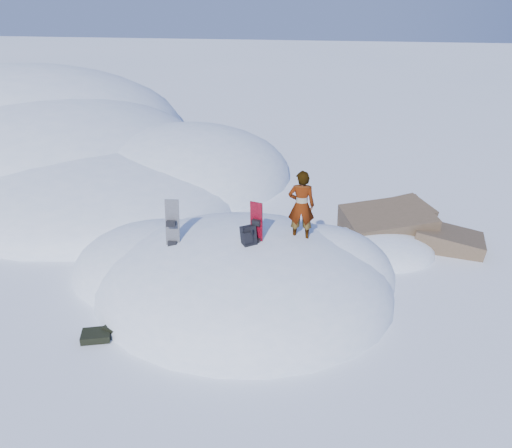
# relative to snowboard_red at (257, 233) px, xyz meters

# --- Properties ---
(ground) EXTENTS (120.00, 120.00, 0.00)m
(ground) POSITION_rel_snowboard_red_xyz_m (-0.36, 0.27, -1.65)
(ground) COLOR white
(ground) RESTS_ON ground
(snow_mound) EXTENTS (8.00, 6.00, 3.00)m
(snow_mound) POSITION_rel_snowboard_red_xyz_m (-0.53, 0.51, -1.65)
(snow_mound) COLOR white
(snow_mound) RESTS_ON ground
(snow_ridge) EXTENTS (21.50, 18.50, 6.40)m
(snow_ridge) POSITION_rel_snowboard_red_xyz_m (-10.79, 10.12, -1.65)
(snow_ridge) COLOR white
(snow_ridge) RESTS_ON ground
(rock_outcrop) EXTENTS (4.68, 4.41, 1.68)m
(rock_outcrop) POSITION_rel_snowboard_red_xyz_m (3.36, 3.28, -1.64)
(rock_outcrop) COLOR brown
(rock_outcrop) RESTS_ON ground
(snowboard_red) EXTENTS (0.29, 0.21, 1.49)m
(snowboard_red) POSITION_rel_snowboard_red_xyz_m (0.00, 0.00, 0.00)
(snowboard_red) COLOR red
(snowboard_red) RESTS_ON snow_mound
(snowboard_dark) EXTENTS (0.33, 0.34, 1.62)m
(snowboard_dark) POSITION_rel_snowboard_red_xyz_m (-1.85, -0.12, -0.13)
(snowboard_dark) COLOR black
(snowboard_dark) RESTS_ON snow_mound
(backpack) EXTENTS (0.41, 0.46, 0.50)m
(backpack) POSITION_rel_snowboard_red_xyz_m (-0.15, -0.16, 0.00)
(backpack) COLOR black
(backpack) RESTS_ON snow_mound
(gear_pile) EXTENTS (0.78, 0.60, 0.20)m
(gear_pile) POSITION_rel_snowboard_red_xyz_m (-2.96, -1.93, -1.55)
(gear_pile) COLOR black
(gear_pile) RESTS_ON ground
(person) EXTENTS (0.61, 0.42, 1.62)m
(person) POSITION_rel_snowboard_red_xyz_m (0.92, 0.55, 0.47)
(person) COLOR slate
(person) RESTS_ON snow_mound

